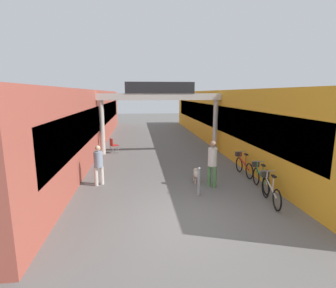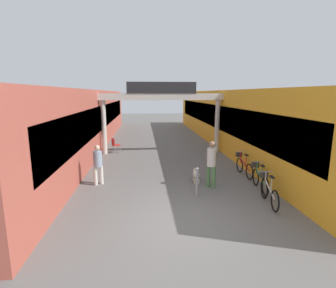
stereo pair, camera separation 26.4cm
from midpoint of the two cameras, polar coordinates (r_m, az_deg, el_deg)
The scene contains 12 objects.
ground_plane at distance 7.61m, azimuth 3.19°, elevation -16.41°, with size 80.00×80.00×0.00m, color #605E5B.
storefront_left at distance 18.15m, azimuth -19.15°, elevation 5.13°, with size 3.00×26.00×3.69m.
storefront_right at distance 18.81m, azimuth 12.92°, elevation 5.64°, with size 3.00×26.00×3.69m.
arcade_sign_gateway at distance 15.33m, azimuth -2.26°, elevation 8.88°, with size 7.40×0.47×4.14m.
pedestrian_with_dog at distance 9.93m, azimuth 8.91°, elevation -3.61°, with size 0.48×0.48×1.77m.
pedestrian_companion at distance 10.41m, azimuth -15.62°, elevation -3.98°, with size 0.47×0.47×1.56m.
dog_on_leash at distance 10.61m, azimuth 5.55°, elevation -6.55°, with size 0.31×0.69×0.50m.
bicycle_silver_nearest at distance 9.17m, azimuth 20.52°, elevation -9.24°, with size 0.46×1.68×0.98m.
bicycle_green_second at distance 10.34m, azimuth 18.69°, elevation -6.84°, with size 0.46×1.69×0.98m.
bicycle_red_third at distance 11.86m, azimuth 15.41°, elevation -4.39°, with size 0.46×1.69×0.98m.
bollard_post_metal at distance 9.17m, azimuth 5.90°, elevation -8.06°, with size 0.10×0.10×1.01m.
cafe_chair_red_nearer at distance 15.83m, azimuth -12.34°, elevation -0.06°, with size 0.54×0.54×0.89m.
Camera 1 is at (-1.32, -6.64, 3.49)m, focal length 28.00 mm.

